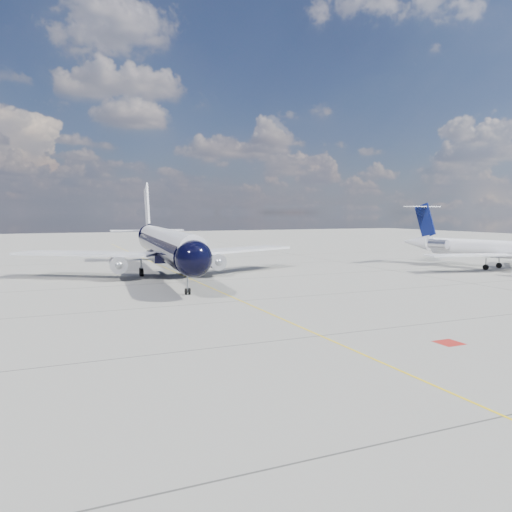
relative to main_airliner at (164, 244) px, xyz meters
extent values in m
plane|color=gray|center=(2.18, -2.90, -4.26)|extent=(320.00, 320.00, 0.00)
cube|color=yellow|center=(2.18, -7.90, -4.26)|extent=(0.16, 160.00, 0.01)
cube|color=maroon|center=(8.98, -42.90, -4.26)|extent=(1.60, 1.60, 0.01)
cylinder|color=black|center=(-0.12, -1.32, -0.19)|extent=(6.99, 37.02, 3.68)
sphere|color=black|center=(-1.87, -20.63, -0.19)|extent=(4.00, 4.00, 3.68)
cone|color=black|center=(1.93, 21.37, 0.39)|extent=(4.28, 7.09, 3.68)
cylinder|color=white|center=(-0.12, -1.32, 0.73)|extent=(6.35, 38.88, 2.87)
cube|color=black|center=(-1.88, -20.82, 0.34)|extent=(2.42, 1.37, 0.53)
cube|color=white|center=(-10.13, 1.05, -1.06)|extent=(18.23, 14.24, 0.31)
cube|color=white|center=(10.15, -0.78, -1.06)|extent=(19.04, 11.69, 0.31)
cube|color=black|center=(-0.12, -1.32, -1.55)|extent=(4.93, 10.02, 0.97)
cylinder|color=silver|center=(-6.57, -2.68, -2.18)|extent=(2.56, 4.64, 2.17)
cylinder|color=silver|center=(5.98, -3.81, -2.18)|extent=(2.56, 4.64, 2.17)
sphere|color=gray|center=(-6.75, -4.71, -2.18)|extent=(1.16, 1.16, 1.07)
sphere|color=gray|center=(5.80, -5.84, -2.18)|extent=(1.16, 1.16, 1.07)
cube|color=white|center=(-6.55, -2.49, -1.45)|extent=(0.49, 3.11, 1.07)
cube|color=white|center=(6.00, -3.62, -1.45)|extent=(0.49, 3.11, 1.07)
cube|color=white|center=(1.89, 20.89, 5.34)|extent=(0.86, 6.15, 8.27)
cube|color=white|center=(1.93, 21.37, 1.17)|extent=(12.83, 4.22, 0.21)
cylinder|color=gray|center=(-1.56, -17.25, -3.05)|extent=(0.19, 0.19, 2.04)
cylinder|color=black|center=(-1.75, -17.23, -3.92)|extent=(0.23, 0.69, 0.68)
cylinder|color=black|center=(-1.37, -17.26, -3.92)|extent=(0.23, 0.69, 0.68)
cylinder|color=gray|center=(-3.08, 0.41, -2.95)|extent=(0.27, 0.27, 1.84)
cylinder|color=gray|center=(3.10, -0.15, -2.95)|extent=(0.27, 0.27, 1.84)
cylinder|color=black|center=(-3.13, -0.12, -3.73)|extent=(0.53, 1.10, 1.07)
cylinder|color=black|center=(-3.03, 0.94, -3.73)|extent=(0.53, 1.10, 1.07)
cylinder|color=black|center=(3.05, -0.68, -3.73)|extent=(0.53, 1.10, 1.07)
cylinder|color=black|center=(3.15, 0.38, -3.73)|extent=(0.53, 1.10, 1.07)
cylinder|color=white|center=(47.72, -13.54, -1.18)|extent=(7.87, 21.84, 2.68)
cone|color=white|center=(44.25, 0.43, -0.79)|extent=(3.80, 5.46, 2.68)
cube|color=white|center=(40.74, -14.26, -1.78)|extent=(12.81, 6.09, 0.22)
cylinder|color=silver|center=(43.54, -5.38, -0.79)|extent=(2.21, 3.44, 1.49)
cylinder|color=silver|center=(47.59, -4.37, -0.79)|extent=(2.21, 3.44, 1.49)
cube|color=white|center=(44.02, -5.26, -0.79)|extent=(1.35, 1.78, 0.18)
cube|color=white|center=(47.11, -4.49, -0.79)|extent=(1.35, 1.78, 0.18)
cube|color=#091244|center=(44.61, -1.02, 2.94)|extent=(1.24, 4.11, 6.08)
cube|color=white|center=(44.46, -0.44, 5.32)|extent=(8.19, 3.84, 0.16)
cylinder|color=gray|center=(45.55, -13.06, -3.32)|extent=(0.24, 0.24, 1.69)
cylinder|color=gray|center=(49.41, -12.10, -3.32)|extent=(0.24, 0.24, 1.69)
cylinder|color=black|center=(45.55, -13.06, -3.84)|extent=(0.51, 0.89, 0.83)
cylinder|color=black|center=(49.41, -12.10, -3.84)|extent=(0.51, 0.89, 0.83)
camera|label=1|loc=(-15.52, -67.39, 4.30)|focal=35.00mm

